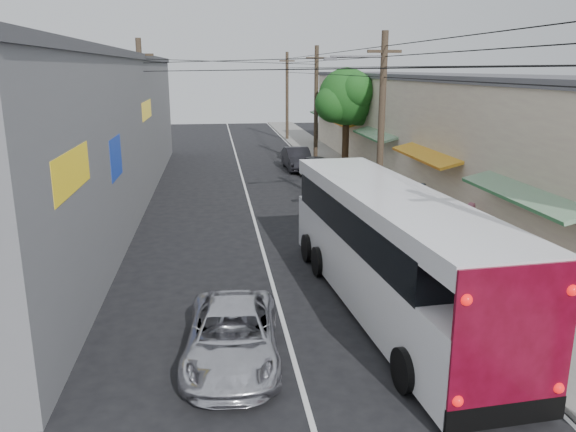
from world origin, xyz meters
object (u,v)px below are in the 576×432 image
(jeepney, at_px, (232,336))
(pedestrian_near, at_px, (469,224))
(parked_car_far, at_px, (297,159))
(pedestrian_far, at_px, (422,198))
(parked_car_mid, at_px, (318,168))
(parked_suv, at_px, (347,206))
(coach_bus, at_px, (388,248))

(jeepney, bearing_deg, pedestrian_near, 42.43)
(parked_car_far, xyz_separation_m, pedestrian_far, (3.80, -12.78, 0.10))
(parked_car_mid, height_order, pedestrian_far, pedestrian_far)
(jeepney, height_order, parked_suv, parked_suv)
(parked_suv, relative_size, pedestrian_far, 4.08)
(jeepney, distance_m, pedestrian_near, 11.51)
(jeepney, xyz_separation_m, pedestrian_near, (9.00, 7.18, 0.33))
(pedestrian_far, bearing_deg, parked_car_far, -61.02)
(parked_car_mid, height_order, pedestrian_near, pedestrian_near)
(pedestrian_near, bearing_deg, coach_bus, 41.90)
(parked_car_mid, relative_size, pedestrian_near, 2.45)
(parked_suv, distance_m, pedestrian_far, 3.84)
(pedestrian_far, bearing_deg, parked_suv, 28.16)
(parked_suv, relative_size, pedestrian_near, 3.43)
(parked_car_far, bearing_deg, coach_bus, -93.82)
(jeepney, height_order, pedestrian_near, pedestrian_near)
(parked_suv, bearing_deg, parked_car_far, 86.22)
(parked_car_far, height_order, pedestrian_near, pedestrian_near)
(coach_bus, relative_size, parked_suv, 2.05)
(coach_bus, relative_size, jeepney, 2.60)
(parked_suv, bearing_deg, pedestrian_near, -50.31)
(parked_car_mid, xyz_separation_m, parked_car_far, (-0.75, 3.59, 0.03))
(coach_bus, bearing_deg, parked_suv, 79.45)
(coach_bus, height_order, parked_suv, coach_bus)
(pedestrian_near, height_order, pedestrian_far, pedestrian_near)
(jeepney, bearing_deg, pedestrian_far, 57.12)
(jeepney, height_order, parked_car_far, parked_car_far)
(parked_suv, xyz_separation_m, parked_car_mid, (0.64, 10.23, -0.14))
(parked_car_far, height_order, pedestrian_far, pedestrian_far)
(parked_car_mid, bearing_deg, parked_car_far, 94.24)
(coach_bus, bearing_deg, parked_car_far, 83.52)
(parked_car_mid, bearing_deg, coach_bus, -102.32)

